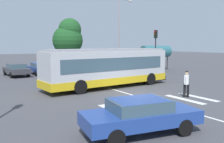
# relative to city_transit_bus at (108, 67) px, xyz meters

# --- Properties ---
(ground_plane) EXTENTS (160.00, 160.00, 0.00)m
(ground_plane) POSITION_rel_city_transit_bus_xyz_m (0.11, -3.81, -1.59)
(ground_plane) COLOR #47474C
(city_transit_bus) EXTENTS (10.92, 3.39, 3.06)m
(city_transit_bus) POSITION_rel_city_transit_bus_xyz_m (0.00, 0.00, 0.00)
(city_transit_bus) COLOR black
(city_transit_bus) RESTS_ON ground_plane
(pedestrian_crossing_street) EXTENTS (0.48, 0.45, 1.72)m
(pedestrian_crossing_street) POSITION_rel_city_transit_bus_xyz_m (2.37, -5.94, -0.62)
(pedestrian_crossing_street) COLOR black
(pedestrian_crossing_street) RESTS_ON ground_plane
(foreground_sedan) EXTENTS (4.74, 2.53, 1.35)m
(foreground_sedan) POSITION_rel_city_transit_bus_xyz_m (-4.28, -9.59, -0.82)
(foreground_sedan) COLOR black
(foreground_sedan) RESTS_ON ground_plane
(parked_car_charcoal) EXTENTS (2.14, 4.62, 1.35)m
(parked_car_charcoal) POSITION_rel_city_transit_bus_xyz_m (-4.89, 11.10, -0.82)
(parked_car_charcoal) COLOR black
(parked_car_charcoal) RESTS_ON ground_plane
(parked_car_blue) EXTENTS (1.96, 4.55, 1.35)m
(parked_car_blue) POSITION_rel_city_transit_bus_xyz_m (-2.29, 11.25, -0.82)
(parked_car_blue) COLOR black
(parked_car_blue) RESTS_ON ground_plane
(parked_car_black) EXTENTS (2.11, 4.61, 1.35)m
(parked_car_black) POSITION_rel_city_transit_bus_xyz_m (0.38, 10.86, -0.82)
(parked_car_black) COLOR black
(parked_car_black) RESTS_ON ground_plane
(parked_car_red) EXTENTS (2.18, 4.63, 1.35)m
(parked_car_red) POSITION_rel_city_transit_bus_xyz_m (3.05, 10.71, -0.82)
(parked_car_red) COLOR black
(parked_car_red) RESTS_ON ground_plane
(parked_car_teal) EXTENTS (2.13, 4.62, 1.35)m
(parked_car_teal) POSITION_rel_city_transit_bus_xyz_m (5.95, 11.42, -0.82)
(parked_car_teal) COLOR black
(parked_car_teal) RESTS_ON ground_plane
(parked_car_white) EXTENTS (1.94, 4.54, 1.35)m
(parked_car_white) POSITION_rel_city_transit_bus_xyz_m (8.53, 11.39, -0.82)
(parked_car_white) COLOR black
(parked_car_white) RESTS_ON ground_plane
(traffic_light_far_corner) EXTENTS (0.33, 0.32, 5.03)m
(traffic_light_far_corner) POSITION_rel_city_transit_bus_xyz_m (9.32, 4.90, 1.77)
(traffic_light_far_corner) COLOR #28282B
(traffic_light_far_corner) RESTS_ON ground_plane
(bus_stop_shelter) EXTENTS (4.33, 1.54, 3.25)m
(bus_stop_shelter) POSITION_rel_city_transit_bus_xyz_m (12.09, 7.95, 0.83)
(bus_stop_shelter) COLOR #28282B
(bus_stop_shelter) RESTS_ON ground_plane
(twin_arm_street_lamp) EXTENTS (3.89, 0.32, 8.91)m
(twin_arm_street_lamp) POSITION_rel_city_transit_bus_xyz_m (6.50, 8.28, 3.86)
(twin_arm_street_lamp) COLOR #939399
(twin_arm_street_lamp) RESTS_ON ground_plane
(background_tree_right) EXTENTS (4.29, 4.29, 7.09)m
(background_tree_right) POSITION_rel_city_transit_bus_xyz_m (3.33, 16.59, 2.83)
(background_tree_right) COLOR brown
(background_tree_right) RESTS_ON ground_plane
(crosswalk_painted_stripes) EXTENTS (6.81, 3.05, 0.01)m
(crosswalk_painted_stripes) POSITION_rel_city_transit_bus_xyz_m (-0.16, -6.36, -1.58)
(crosswalk_painted_stripes) COLOR silver
(crosswalk_painted_stripes) RESTS_ON ground_plane
(lane_center_line) EXTENTS (0.16, 24.00, 0.01)m
(lane_center_line) POSITION_rel_city_transit_bus_xyz_m (-0.21, -1.81, -1.58)
(lane_center_line) COLOR silver
(lane_center_line) RESTS_ON ground_plane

